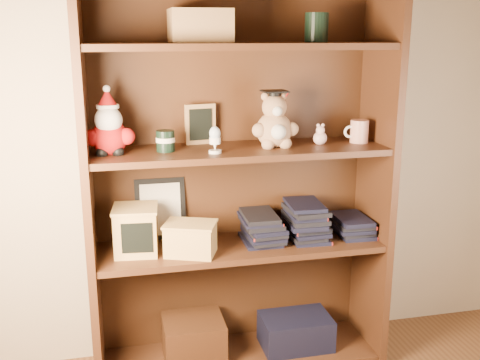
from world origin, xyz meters
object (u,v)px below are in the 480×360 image
object	(u,v)px
bookcase	(237,187)
teacher_mug	(359,131)
treats_box	(136,230)

from	to	relation	value
bookcase	teacher_mug	world-z (taller)	bookcase
teacher_mug	treats_box	distance (m)	0.98
bookcase	treats_box	world-z (taller)	bookcase
teacher_mug	treats_box	xyz separation A→B (m)	(-0.91, -0.00, -0.35)
teacher_mug	treats_box	bearing A→B (deg)	-179.95
bookcase	teacher_mug	size ratio (longest dim) A/B	15.26
treats_box	teacher_mug	bearing A→B (deg)	0.05
bookcase	treats_box	xyz separation A→B (m)	(-0.41, -0.05, -0.13)
bookcase	treats_box	size ratio (longest dim) A/B	8.52
teacher_mug	treats_box	world-z (taller)	teacher_mug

